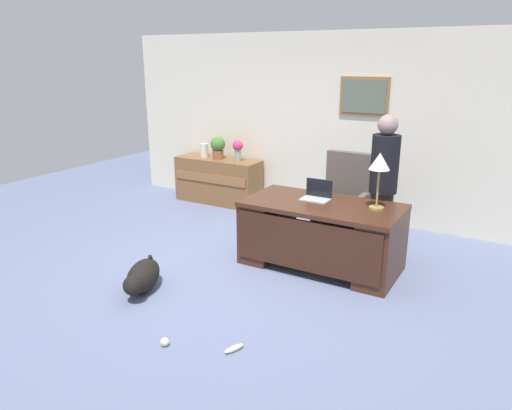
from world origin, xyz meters
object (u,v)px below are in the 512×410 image
desk (320,233)px  person_standing (383,187)px  dog_lying (142,277)px  potted_plant (218,147)px  desk_lamp (380,165)px  laptop (317,194)px  dog_toy_ball (165,342)px  armchair (343,204)px  dog_toy_bone (234,348)px  vase_empty (204,150)px  credenza (218,181)px  vase_with_flowers (238,148)px

desk → person_standing: person_standing is taller
dog_lying → potted_plant: size_ratio=2.01×
dog_lying → desk_lamp: size_ratio=1.17×
desk → laptop: laptop is taller
person_standing → dog_lying: person_standing is taller
desk_lamp → potted_plant: 3.41m
potted_plant → dog_toy_ball: 4.33m
armchair → dog_toy_bone: armchair is taller
potted_plant → dog_toy_bone: 4.42m
armchair → potted_plant: 2.55m
desk_lamp → vase_empty: desk_lamp is taller
dog_toy_bone → vase_empty: bearing=128.8°
dog_toy_bone → desk_lamp: bearing=75.7°
dog_lying → dog_toy_bone: 1.48m
person_standing → dog_toy_ball: person_standing is taller
armchair → vase_empty: bearing=165.9°
credenza → desk_lamp: 3.51m
vase_empty → potted_plant: size_ratio=0.63×
vase_empty → dog_toy_bone: 4.57m
potted_plant → laptop: bearing=-31.1°
person_standing → armchair: bearing=151.9°
desk → laptop: 0.45m
desk → dog_lying: (-1.35, -1.49, -0.26)m
dog_lying → dog_toy_ball: dog_lying is taller
credenza → desk_lamp: (3.07, -1.45, 0.88)m
credenza → dog_toy_bone: bearing=-53.9°
laptop → vase_with_flowers: (-1.98, 1.43, 0.13)m
vase_empty → dog_toy_ball: size_ratio=3.00×
desk_lamp → laptop: bearing=178.1°
dog_toy_bone → dog_lying: bearing=162.8°
armchair → laptop: 0.81m
desk_lamp → dog_toy_ball: 2.79m
vase_empty → vase_with_flowers: bearing=0.0°
dog_lying → laptop: (1.23, 1.64, 0.66)m
credenza → desk_lamp: size_ratio=2.36×
person_standing → vase_empty: size_ratio=7.61×
desk → vase_with_flowers: vase_with_flowers is taller
desk_lamp → credenza: bearing=154.8°
armchair → vase_empty: (-2.70, 0.68, 0.34)m
dog_toy_bone → potted_plant: bearing=126.0°
dog_toy_bone → dog_toy_ball: bearing=-157.2°
laptop → potted_plant: (-2.36, 1.43, 0.12)m
desk → dog_lying: desk is taller
desk_lamp → vase_with_flowers: bearing=151.6°
armchair → dog_toy_ball: size_ratio=15.51×
credenza → dog_lying: credenza is taller
vase_with_flowers → dog_toy_ball: size_ratio=4.50×
desk_lamp → armchair: bearing=129.8°
armchair → desk_lamp: bearing=-50.2°
desk_lamp → dog_toy_bone: 2.44m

